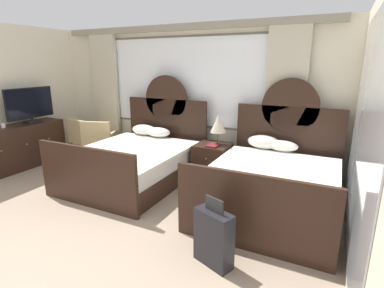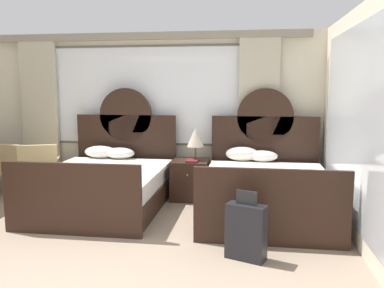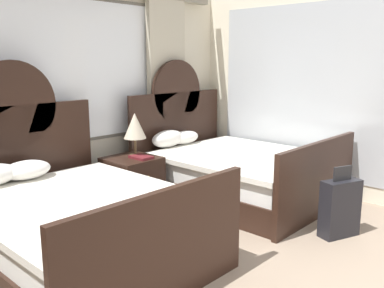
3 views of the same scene
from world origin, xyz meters
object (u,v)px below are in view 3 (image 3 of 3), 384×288
Objects in this scene: bed_near_mirror at (234,171)px; book_on_nightstand at (141,157)px; table_lamp_on_nightstand at (135,126)px; bed_near_window at (73,221)px; suitcase_on_floor at (340,208)px; nightstand_between_beds at (132,183)px.

book_on_nightstand is at bearing 155.22° from bed_near_mirror.
book_on_nightstand is at bearing -102.42° from table_lamp_on_nightstand.
bed_near_window is at bearing -157.39° from book_on_nightstand.
table_lamp_on_nightstand is 0.71× the size of suitcase_on_floor.
book_on_nightstand is at bearing -65.77° from nightstand_between_beds.
bed_near_mirror is at bearing -28.32° from nightstand_between_beds.
bed_near_window reaches higher than book_on_nightstand.
bed_near_window is 3.08× the size of suitcase_on_floor.
table_lamp_on_nightstand reaches higher than book_on_nightstand.
bed_near_window is 2.59m from suitcase_on_floor.
suitcase_on_floor is (0.91, -2.17, -0.02)m from nightstand_between_beds.
bed_near_mirror reaches higher than book_on_nightstand.
book_on_nightstand reaches higher than nightstand_between_beds.
bed_near_window reaches higher than suitcase_on_floor.
nightstand_between_beds is at bearing -163.54° from table_lamp_on_nightstand.
bed_near_mirror is 1.56m from suitcase_on_floor.
table_lamp_on_nightstand is (0.08, 0.02, 0.67)m from nightstand_between_beds.
book_on_nightstand is (1.23, 0.51, 0.29)m from bed_near_window.
bed_near_window is 1.55m from table_lamp_on_nightstand.
bed_near_mirror is at bearing -24.78° from book_on_nightstand.
bed_near_mirror is 8.65× the size of book_on_nightstand.
table_lamp_on_nightstand reaches higher than nightstand_between_beds.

